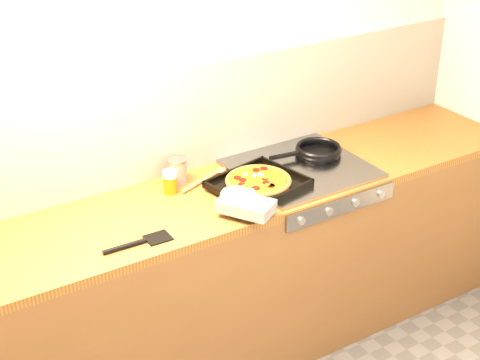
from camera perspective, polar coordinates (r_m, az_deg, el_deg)
room_shell at (r=3.37m, az=-4.23°, el=4.66°), size 3.20×3.20×3.20m
counter_run at (r=3.49m, az=-1.57°, el=-7.57°), size 3.20×0.62×0.90m
stovetop at (r=3.47m, az=4.74°, el=0.89°), size 0.60×0.56×0.02m
pizza_on_tray at (r=3.21m, az=1.07°, el=-0.61°), size 0.51×0.51×0.06m
frying_pan at (r=3.59m, az=6.03°, el=2.29°), size 0.39×0.25×0.04m
tomato_can at (r=3.32m, az=-4.84°, el=0.68°), size 0.10×0.10×0.12m
juice_glass at (r=3.25m, az=-5.45°, el=-0.14°), size 0.07×0.07×0.11m
wooden_spoon at (r=3.37m, az=-2.49°, el=0.20°), size 0.29×0.13×0.02m
black_spatula at (r=2.91m, az=-7.86°, el=-4.84°), size 0.28×0.09×0.02m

